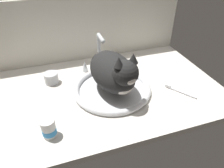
{
  "coord_description": "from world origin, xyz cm",
  "views": [
    {
      "loc": [
        -19.77,
        -77.57,
        64.12
      ],
      "look_at": [
        5.28,
        -1.82,
        7.0
      ],
      "focal_mm": 32.9,
      "sensor_mm": 36.0,
      "label": 1
    }
  ],
  "objects_px": {
    "sink_basin": "(112,89)",
    "toothbrush": "(180,91)",
    "faucet": "(100,56)",
    "cat": "(114,72)",
    "pill_bottle": "(49,129)",
    "metal_jar": "(51,78)"
  },
  "relations": [
    {
      "from": "sink_basin",
      "to": "toothbrush",
      "type": "bearing_deg",
      "value": -20.52
    },
    {
      "from": "faucet",
      "to": "toothbrush",
      "type": "bearing_deg",
      "value": -46.84
    },
    {
      "from": "sink_basin",
      "to": "cat",
      "type": "height_order",
      "value": "cat"
    },
    {
      "from": "faucet",
      "to": "pill_bottle",
      "type": "bearing_deg",
      "value": -127.48
    },
    {
      "from": "metal_jar",
      "to": "sink_basin",
      "type": "bearing_deg",
      "value": -30.93
    },
    {
      "from": "sink_basin",
      "to": "cat",
      "type": "xyz_separation_m",
      "value": [
        0.0,
        -0.02,
        0.11
      ]
    },
    {
      "from": "metal_jar",
      "to": "cat",
      "type": "bearing_deg",
      "value": -33.69
    },
    {
      "from": "sink_basin",
      "to": "cat",
      "type": "bearing_deg",
      "value": -80.04
    },
    {
      "from": "cat",
      "to": "pill_bottle",
      "type": "height_order",
      "value": "cat"
    },
    {
      "from": "faucet",
      "to": "pill_bottle",
      "type": "height_order",
      "value": "faucet"
    },
    {
      "from": "faucet",
      "to": "toothbrush",
      "type": "distance_m",
      "value": 0.46
    },
    {
      "from": "cat",
      "to": "metal_jar",
      "type": "distance_m",
      "value": 0.34
    },
    {
      "from": "metal_jar",
      "to": "toothbrush",
      "type": "bearing_deg",
      "value": -25.64
    },
    {
      "from": "sink_basin",
      "to": "faucet",
      "type": "relative_size",
      "value": 1.77
    },
    {
      "from": "faucet",
      "to": "metal_jar",
      "type": "distance_m",
      "value": 0.28
    },
    {
      "from": "faucet",
      "to": "metal_jar",
      "type": "relative_size",
      "value": 2.96
    },
    {
      "from": "pill_bottle",
      "to": "toothbrush",
      "type": "bearing_deg",
      "value": 7.07
    },
    {
      "from": "cat",
      "to": "pill_bottle",
      "type": "relative_size",
      "value": 4.84
    },
    {
      "from": "metal_jar",
      "to": "toothbrush",
      "type": "relative_size",
      "value": 0.52
    },
    {
      "from": "faucet",
      "to": "toothbrush",
      "type": "height_order",
      "value": "faucet"
    },
    {
      "from": "toothbrush",
      "to": "cat",
      "type": "bearing_deg",
      "value": 162.76
    },
    {
      "from": "cat",
      "to": "metal_jar",
      "type": "bearing_deg",
      "value": 146.31
    }
  ]
}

